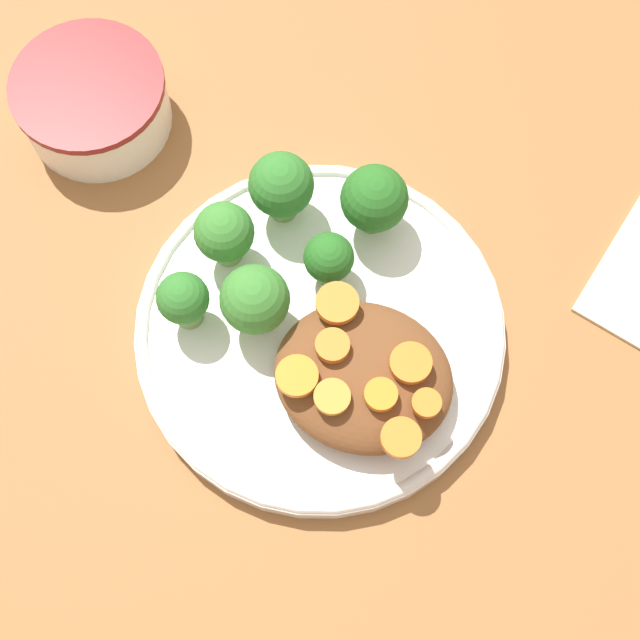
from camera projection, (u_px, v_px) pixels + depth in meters
The scene contains 18 objects.
ground_plane at pixel (320, 336), 0.60m from camera, with size 4.00×4.00×0.00m, color #9E6638.
plate at pixel (320, 331), 0.59m from camera, with size 0.24×0.24×0.02m.
dip_bowl at pixel (92, 100), 0.63m from camera, with size 0.11×0.11×0.05m.
stew_mound at pixel (363, 377), 0.56m from camera, with size 0.10×0.11×0.03m, color brown.
broccoli_floret_0 at pixel (255, 300), 0.56m from camera, with size 0.04×0.04×0.06m.
broccoli_floret_1 at pixel (374, 200), 0.58m from camera, with size 0.04×0.04×0.06m.
broccoli_floret_2 at pixel (329, 259), 0.58m from camera, with size 0.03×0.03×0.04m.
broccoli_floret_3 at pixel (224, 234), 0.57m from camera, with size 0.04×0.04×0.05m.
broccoli_floret_4 at pixel (184, 300), 0.56m from camera, with size 0.03×0.03×0.05m.
broccoli_floret_5 at pixel (281, 186), 0.58m from camera, with size 0.04×0.04×0.06m.
carrot_slice_0 at pixel (332, 397), 0.53m from camera, with size 0.02×0.02×0.00m, color orange.
carrot_slice_1 at pixel (426, 403), 0.53m from camera, with size 0.02×0.02×0.01m, color orange.
carrot_slice_2 at pixel (332, 346), 0.54m from camera, with size 0.02×0.02×0.01m, color orange.
carrot_slice_3 at pixel (381, 395), 0.53m from camera, with size 0.02×0.02×0.01m, color orange.
carrot_slice_4 at pixel (411, 363), 0.54m from camera, with size 0.03×0.03×0.01m, color orange.
carrot_slice_5 at pixel (337, 303), 0.55m from camera, with size 0.03×0.03×0.01m, color orange.
carrot_slice_6 at pixel (401, 438), 0.52m from camera, with size 0.02×0.02×0.01m, color orange.
carrot_slice_7 at pixel (292, 375), 0.54m from camera, with size 0.03×0.03×0.01m, color orange.
Camera 1 is at (-0.19, -0.06, 0.57)m, focal length 50.00 mm.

